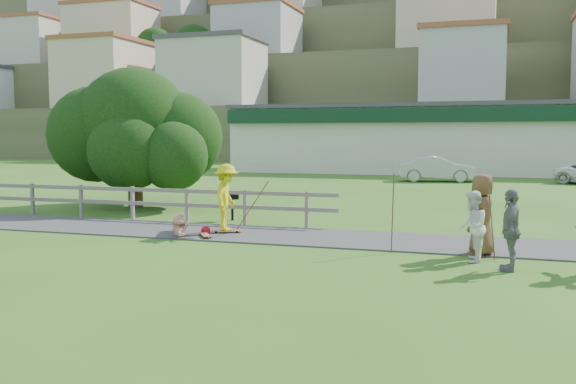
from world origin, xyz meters
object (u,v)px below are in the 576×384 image
at_px(spectator_a, 472,227).
at_px(tree, 135,153).
at_px(skater_rider, 226,201).
at_px(spectator_c, 482,215).
at_px(car_silver, 437,169).
at_px(bbq, 232,206).
at_px(spectator_b, 511,230).
at_px(skater_fallen, 180,224).

xyz_separation_m(spectator_a, tree, (-12.86, 7.26, 1.30)).
relative_size(skater_rider, spectator_c, 0.99).
height_order(spectator_a, car_silver, spectator_a).
bearing_deg(skater_rider, bbq, 10.62).
bearing_deg(spectator_b, bbq, -122.16).
height_order(skater_rider, spectator_c, spectator_c).
bearing_deg(tree, skater_rider, -40.47).
bearing_deg(bbq, car_silver, 56.18).
relative_size(spectator_a, spectator_b, 0.93).
bearing_deg(skater_rider, car_silver, -18.43).
relative_size(skater_fallen, spectator_c, 0.98).
distance_m(skater_rider, car_silver, 23.53).
distance_m(tree, bbq, 5.92).
bearing_deg(skater_fallen, spectator_a, -36.74).
distance_m(spectator_c, car_silver, 24.61).
relative_size(spectator_b, car_silver, 0.37).
distance_m(spectator_c, bbq, 8.85).
bearing_deg(skater_rider, skater_fallen, 115.90).
distance_m(skater_rider, bbq, 2.99).
bearing_deg(spectator_c, bbq, -94.51).
distance_m(spectator_b, bbq, 10.14).
height_order(spectator_c, bbq, spectator_c).
bearing_deg(tree, spectator_b, -30.28).
height_order(car_silver, bbq, car_silver).
xyz_separation_m(skater_fallen, tree, (-5.08, 5.98, 1.75)).
height_order(spectator_a, bbq, spectator_a).
height_order(spectator_a, spectator_b, spectator_b).
bearing_deg(skater_rider, spectator_b, -119.35).
bearing_deg(car_silver, spectator_c, 179.00).
xyz_separation_m(spectator_a, spectator_c, (0.18, 0.86, 0.16)).
distance_m(skater_fallen, spectator_c, 7.99).
distance_m(skater_rider, spectator_b, 7.98).
relative_size(car_silver, tree, 0.65).
distance_m(spectator_a, bbq, 9.10).
bearing_deg(spectator_a, bbq, -121.67).
xyz_separation_m(skater_rider, car_silver, (3.71, 23.23, -0.18)).
bearing_deg(tree, skater_fallen, -49.69).
bearing_deg(car_silver, spectator_a, 178.35).
height_order(car_silver, tree, tree).
bearing_deg(bbq, tree, 133.48).
distance_m(skater_rider, spectator_a, 7.02).
bearing_deg(spectator_c, skater_rider, -77.63).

